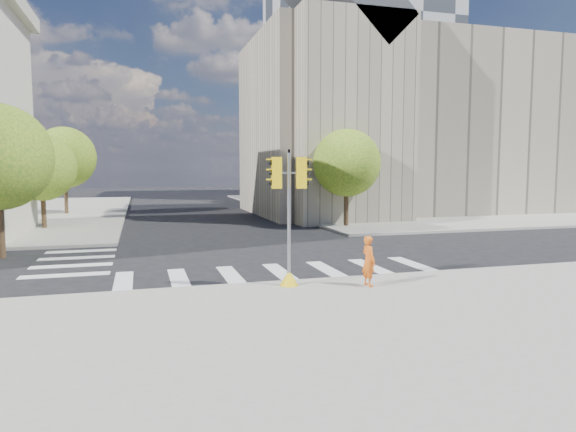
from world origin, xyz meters
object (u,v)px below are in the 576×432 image
object	(u,v)px
photographer	(369,261)
traffic_signal	(289,229)
lamp_near	(331,156)
lamp_far	(279,159)

from	to	relation	value
photographer	traffic_signal	bearing A→B (deg)	65.01
lamp_near	photographer	bearing A→B (deg)	-107.69
lamp_far	photographer	size ratio (longest dim) A/B	5.21
lamp_near	lamp_far	size ratio (longest dim) A/B	1.00
lamp_far	photographer	distance (m)	34.26
lamp_near	photographer	size ratio (longest dim) A/B	5.21
lamp_far	photographer	xyz separation A→B (m)	(-6.22, -33.49, -3.65)
traffic_signal	photographer	xyz separation A→B (m)	(2.33, -0.72, -0.98)
photographer	lamp_far	bearing A→B (deg)	-18.25
lamp_near	photographer	distance (m)	20.78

